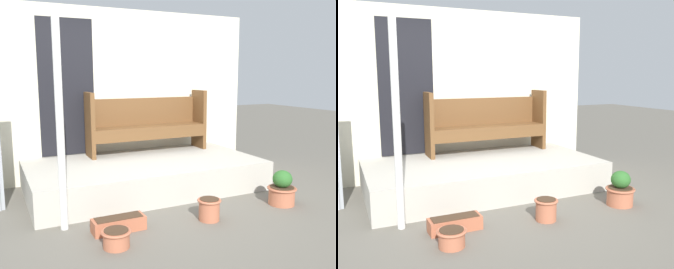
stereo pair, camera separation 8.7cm
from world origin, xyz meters
TOP-DOWN VIEW (x-y plane):
  - ground_plane at (0.00, 0.00)m, footprint 24.00×24.00m
  - porch_slab at (0.12, 0.85)m, footprint 3.19×1.70m
  - house_wall at (0.08, 1.73)m, footprint 4.39×0.08m
  - support_post at (-1.19, -0.10)m, footprint 0.08×0.08m
  - bench at (0.40, 1.43)m, footprint 1.89×0.41m
  - flower_pot_left at (-0.83, -0.74)m, footprint 0.29×0.29m
  - flower_pot_middle at (0.31, -0.55)m, footprint 0.27×0.27m
  - flower_pot_right at (1.40, -0.52)m, footprint 0.36×0.36m
  - planter_box_rect at (-0.69, -0.39)m, footprint 0.55×0.20m

SIDE VIEW (x-z plane):
  - ground_plane at x=0.00m, z-range 0.00..0.00m
  - planter_box_rect at x=-0.69m, z-range 0.00..0.15m
  - flower_pot_left at x=-0.83m, z-range 0.01..0.18m
  - flower_pot_middle at x=0.31m, z-range 0.01..0.26m
  - flower_pot_right at x=1.40m, z-range -0.03..0.41m
  - porch_slab at x=0.12m, z-range 0.00..0.40m
  - bench at x=0.40m, z-range 0.41..1.36m
  - support_post at x=-1.19m, z-range 0.00..2.18m
  - house_wall at x=0.08m, z-range 0.00..2.60m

